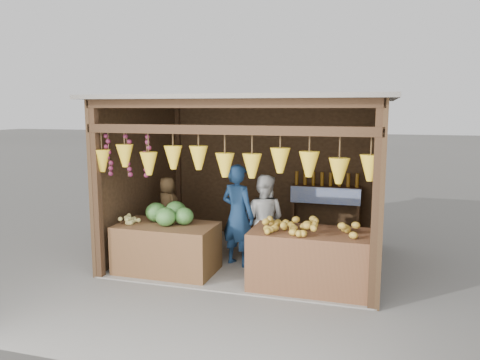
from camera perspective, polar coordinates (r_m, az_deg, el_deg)
name	(u,v)px	position (r m, az deg, el deg)	size (l,w,h in m)	color
ground	(252,259)	(7.86, 1.47, -9.62)	(80.00, 80.00, 0.00)	#514F49
stall_structure	(250,160)	(7.48, 1.19, 2.51)	(4.30, 3.30, 2.66)	slate
back_shelf	(326,197)	(8.69, 10.42, -2.04)	(1.25, 0.32, 1.32)	#382314
counter_left	(167,248)	(7.25, -8.89, -8.24)	(1.48, 0.85, 0.75)	#493218
counter_right	(310,260)	(6.59, 8.52, -9.64)	(1.63, 0.85, 0.82)	#512F1B
stool	(168,243)	(8.37, -8.71, -7.59)	(0.29, 0.29, 0.28)	black
man_standing	(238,215)	(7.34, -0.27, -4.35)	(0.59, 0.39, 1.63)	#132A4A
woman_standing	(263,219)	(7.49, 2.88, -4.81)	(0.70, 0.55, 1.45)	silver
vendor_seated	(168,206)	(8.21, -8.82, -3.19)	(0.51, 0.33, 1.04)	brown
melon_pile	(168,213)	(7.19, -8.74, -3.97)	(1.00, 0.50, 0.32)	#164D14
tanfruit_pile	(129,219)	(7.31, -13.41, -4.66)	(0.34, 0.40, 0.13)	#A4964B
mango_pile	(310,225)	(6.38, 8.52, -5.40)	(1.40, 0.64, 0.22)	#D1641B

